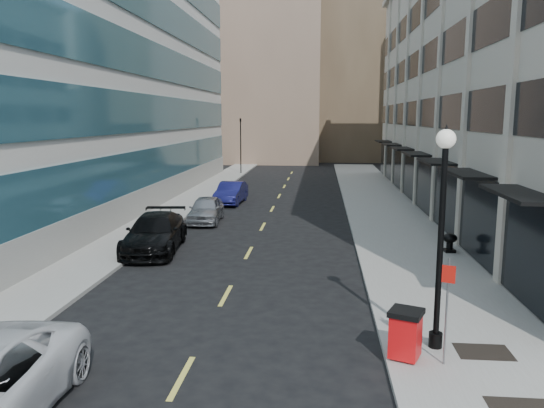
% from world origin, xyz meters
% --- Properties ---
extents(sidewalk_right, '(5.00, 80.00, 0.15)m').
position_xyz_m(sidewalk_right, '(7.50, 20.00, 0.07)').
color(sidewalk_right, gray).
rests_on(sidewalk_right, ground).
extents(sidewalk_left, '(3.00, 80.00, 0.15)m').
position_xyz_m(sidewalk_left, '(-6.50, 20.00, 0.07)').
color(sidewalk_left, gray).
rests_on(sidewalk_left, ground).
extents(building_right, '(15.30, 46.50, 18.25)m').
position_xyz_m(building_right, '(16.94, 26.99, 8.99)').
color(building_right, '#B2A697').
rests_on(building_right, ground).
extents(building_left, '(16.14, 46.00, 20.00)m').
position_xyz_m(building_left, '(-15.95, 27.00, 9.99)').
color(building_left, beige).
rests_on(building_left, ground).
extents(skyline_tan_near, '(14.00, 18.00, 28.00)m').
position_xyz_m(skyline_tan_near, '(-4.00, 68.00, 14.00)').
color(skyline_tan_near, '#856B57').
rests_on(skyline_tan_near, ground).
extents(skyline_brown, '(12.00, 16.00, 34.00)m').
position_xyz_m(skyline_brown, '(8.00, 72.00, 17.00)').
color(skyline_brown, brown).
rests_on(skyline_brown, ground).
extents(skyline_tan_far, '(12.00, 14.00, 22.00)m').
position_xyz_m(skyline_tan_far, '(-14.00, 78.00, 11.00)').
color(skyline_tan_far, '#856B57').
rests_on(skyline_tan_far, ground).
extents(skyline_stone, '(10.00, 14.00, 20.00)m').
position_xyz_m(skyline_stone, '(18.00, 66.00, 10.00)').
color(skyline_stone, '#B2A697').
rests_on(skyline_stone, ground).
extents(grate_far, '(1.40, 1.00, 0.01)m').
position_xyz_m(grate_far, '(7.60, 3.80, 0.15)').
color(grate_far, black).
rests_on(grate_far, sidewalk_right).
extents(road_centerline, '(0.15, 68.20, 0.01)m').
position_xyz_m(road_centerline, '(0.00, 17.00, 0.01)').
color(road_centerline, '#D8CC4C').
rests_on(road_centerline, ground).
extents(traffic_signal, '(0.66, 0.66, 6.98)m').
position_xyz_m(traffic_signal, '(-5.50, 48.00, 5.72)').
color(traffic_signal, black).
rests_on(traffic_signal, ground).
extents(car_black_pickup, '(2.96, 6.09, 1.71)m').
position_xyz_m(car_black_pickup, '(-4.44, 14.00, 0.85)').
color(car_black_pickup, black).
rests_on(car_black_pickup, ground).
extents(car_silver_sedan, '(2.08, 4.62, 1.54)m').
position_xyz_m(car_silver_sedan, '(-3.53, 21.00, 0.77)').
color(car_silver_sedan, gray).
rests_on(car_silver_sedan, ground).
extents(car_blue_sedan, '(1.90, 4.84, 1.57)m').
position_xyz_m(car_blue_sedan, '(-3.20, 28.00, 0.78)').
color(car_blue_sedan, '#161754').
rests_on(car_blue_sedan, ground).
extents(trash_bin, '(1.03, 1.03, 1.29)m').
position_xyz_m(trash_bin, '(5.48, 3.25, 0.84)').
color(trash_bin, red).
rests_on(trash_bin, sidewalk_right).
extents(lamppost, '(0.49, 0.49, 5.92)m').
position_xyz_m(lamppost, '(6.40, 4.00, 3.62)').
color(lamppost, black).
rests_on(lamppost, sidewalk_right).
extents(sign_post, '(0.31, 0.15, 2.72)m').
position_xyz_m(sign_post, '(6.40, 2.99, 1.88)').
color(sign_post, slate).
rests_on(sign_post, sidewalk_right).
extents(urn_planter, '(0.63, 0.63, 0.87)m').
position_xyz_m(urn_planter, '(9.18, 14.43, 0.68)').
color(urn_planter, black).
rests_on(urn_planter, sidewalk_right).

